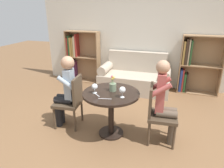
% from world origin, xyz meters
% --- Properties ---
extents(ground_plane, '(16.00, 16.00, 0.00)m').
position_xyz_m(ground_plane, '(0.00, 0.00, 0.00)').
color(ground_plane, brown).
extents(back_wall, '(5.20, 0.05, 2.70)m').
position_xyz_m(back_wall, '(0.00, 2.40, 1.35)').
color(back_wall, beige).
rests_on(back_wall, ground_plane).
extents(round_table, '(0.87, 0.87, 0.74)m').
position_xyz_m(round_table, '(0.00, 0.00, 0.57)').
color(round_table, black).
rests_on(round_table, ground_plane).
extents(couch, '(1.69, 0.80, 0.92)m').
position_xyz_m(couch, '(0.00, 1.97, 0.31)').
color(couch, '#B7A893').
rests_on(couch, ground_plane).
extents(bookshelf_left, '(0.92, 0.28, 1.37)m').
position_xyz_m(bookshelf_left, '(-1.62, 2.24, 0.69)').
color(bookshelf_left, '#93704C').
rests_on(bookshelf_left, ground_plane).
extents(bookshelf_right, '(0.92, 0.28, 1.37)m').
position_xyz_m(bookshelf_right, '(1.35, 2.24, 0.67)').
color(bookshelf_right, '#93704C').
rests_on(bookshelf_right, ground_plane).
extents(chair_left, '(0.46, 0.46, 0.90)m').
position_xyz_m(chair_left, '(-0.71, 0.05, 0.49)').
color(chair_left, '#473828').
rests_on(chair_left, ground_plane).
extents(chair_right, '(0.45, 0.45, 0.90)m').
position_xyz_m(chair_right, '(0.71, 0.05, 0.49)').
color(chair_right, '#473828').
rests_on(chair_right, ground_plane).
extents(person_left, '(0.44, 0.37, 1.24)m').
position_xyz_m(person_left, '(-0.80, 0.04, 0.67)').
color(person_left, black).
rests_on(person_left, ground_plane).
extents(person_right, '(0.43, 0.36, 1.28)m').
position_xyz_m(person_right, '(0.80, 0.06, 0.67)').
color(person_right, brown).
rests_on(person_right, ground_plane).
extents(wine_glass_left, '(0.09, 0.09, 0.15)m').
position_xyz_m(wine_glass_left, '(-0.23, -0.09, 0.83)').
color(wine_glass_left, white).
rests_on(wine_glass_left, round_table).
extents(wine_glass_right, '(0.09, 0.09, 0.16)m').
position_xyz_m(wine_glass_right, '(0.21, -0.12, 0.85)').
color(wine_glass_right, white).
rests_on(wine_glass_right, round_table).
extents(flower_vase, '(0.11, 0.11, 0.25)m').
position_xyz_m(flower_vase, '(0.01, 0.07, 0.82)').
color(flower_vase, gray).
rests_on(flower_vase, round_table).
extents(knife_left_setting, '(0.15, 0.13, 0.00)m').
position_xyz_m(knife_left_setting, '(-0.18, -0.14, 0.74)').
color(knife_left_setting, silver).
rests_on(knife_left_setting, round_table).
extents(fork_left_setting, '(0.19, 0.05, 0.00)m').
position_xyz_m(fork_left_setting, '(-0.02, -0.24, 0.74)').
color(fork_left_setting, silver).
rests_on(fork_left_setting, round_table).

